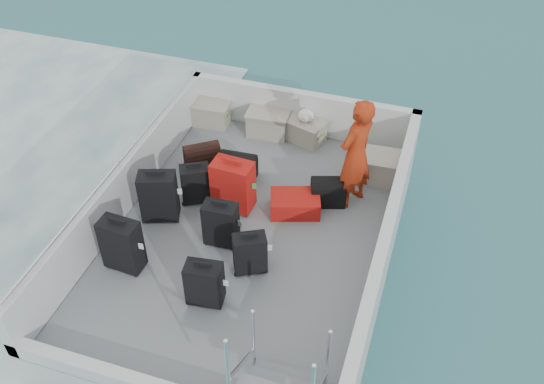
# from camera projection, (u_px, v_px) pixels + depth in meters

# --- Properties ---
(ground) EXTENTS (160.00, 160.00, 0.00)m
(ground) POSITION_uv_depth(u_px,v_px,m) (249.00, 266.00, 8.20)
(ground) COLOR #1B575E
(ground) RESTS_ON ground
(ferry_hull) EXTENTS (3.60, 5.00, 0.60)m
(ferry_hull) POSITION_uv_depth(u_px,v_px,m) (249.00, 251.00, 8.01)
(ferry_hull) COLOR silver
(ferry_hull) RESTS_ON ground
(deck) EXTENTS (3.30, 4.70, 0.02)m
(deck) POSITION_uv_depth(u_px,v_px,m) (248.00, 235.00, 7.80)
(deck) COLOR gray
(deck) RESTS_ON ferry_hull
(deck_fittings) EXTENTS (3.60, 5.00, 0.90)m
(deck_fittings) POSITION_uv_depth(u_px,v_px,m) (265.00, 236.00, 7.24)
(deck_fittings) COLOR silver
(deck_fittings) RESTS_ON deck
(suitcase_0) EXTENTS (0.48, 0.29, 0.72)m
(suitcase_0) POSITION_uv_depth(u_px,v_px,m) (122.00, 245.00, 7.15)
(suitcase_0) COLOR black
(suitcase_0) RESTS_ON deck
(suitcase_1) EXTENTS (0.54, 0.41, 0.71)m
(suitcase_1) POSITION_uv_depth(u_px,v_px,m) (159.00, 197.00, 7.81)
(suitcase_1) COLOR black
(suitcase_1) RESTS_ON deck
(suitcase_2) EXTENTS (0.45, 0.39, 0.57)m
(suitcase_2) POSITION_uv_depth(u_px,v_px,m) (196.00, 184.00, 8.11)
(suitcase_2) COLOR black
(suitcase_2) RESTS_ON deck
(suitcase_4) EXTENTS (0.43, 0.27, 0.62)m
(suitcase_4) POSITION_uv_depth(u_px,v_px,m) (221.00, 224.00, 7.49)
(suitcase_4) COLOR black
(suitcase_4) RESTS_ON deck
(suitcase_5) EXTENTS (0.55, 0.35, 0.73)m
(suitcase_5) POSITION_uv_depth(u_px,v_px,m) (233.00, 186.00, 7.96)
(suitcase_5) COLOR #B71B0E
(suitcase_5) RESTS_ON deck
(suitcase_6) EXTENTS (0.44, 0.30, 0.58)m
(suitcase_6) POSITION_uv_depth(u_px,v_px,m) (205.00, 284.00, 6.79)
(suitcase_6) COLOR black
(suitcase_6) RESTS_ON deck
(suitcase_7) EXTENTS (0.45, 0.38, 0.55)m
(suitcase_7) POSITION_uv_depth(u_px,v_px,m) (250.00, 254.00, 7.15)
(suitcase_7) COLOR black
(suitcase_7) RESTS_ON deck
(suitcase_8) EXTENTS (0.76, 0.61, 0.26)m
(suitcase_8) POSITION_uv_depth(u_px,v_px,m) (295.00, 204.00, 8.04)
(suitcase_8) COLOR #B71B0E
(suitcase_8) RESTS_ON deck
(duffel_0) EXTENTS (0.59, 0.54, 0.32)m
(duffel_0) POSITION_uv_depth(u_px,v_px,m) (203.00, 159.00, 8.72)
(duffel_0) COLOR black
(duffel_0) RESTS_ON deck
(duffel_1) EXTENTS (0.52, 0.32, 0.32)m
(duffel_1) POSITION_uv_depth(u_px,v_px,m) (238.00, 168.00, 8.56)
(duffel_1) COLOR black
(duffel_1) RESTS_ON deck
(duffel_2) EXTENTS (0.53, 0.43, 0.32)m
(duffel_2) POSITION_uv_depth(u_px,v_px,m) (328.00, 193.00, 8.16)
(duffel_2) COLOR black
(duffel_2) RESTS_ON deck
(crate_0) EXTENTS (0.60, 0.43, 0.35)m
(crate_0) POSITION_uv_depth(u_px,v_px,m) (211.00, 113.00, 9.59)
(crate_0) COLOR #A7A692
(crate_0) RESTS_ON deck
(crate_1) EXTENTS (0.64, 0.46, 0.37)m
(crate_1) POSITION_uv_depth(u_px,v_px,m) (268.00, 123.00, 9.36)
(crate_1) COLOR #A7A692
(crate_1) RESTS_ON deck
(crate_2) EXTENTS (0.65, 0.54, 0.34)m
(crate_2) POSITION_uv_depth(u_px,v_px,m) (305.00, 131.00, 9.23)
(crate_2) COLOR #A7A692
(crate_2) RESTS_ON deck
(crate_3) EXTENTS (0.64, 0.46, 0.37)m
(crate_3) POSITION_uv_depth(u_px,v_px,m) (377.00, 168.00, 8.53)
(crate_3) COLOR #A7A692
(crate_3) RESTS_ON deck
(yellow_bag) EXTENTS (0.28, 0.26, 0.22)m
(yellow_bag) POSITION_uv_depth(u_px,v_px,m) (358.00, 148.00, 9.00)
(yellow_bag) COLOR yellow
(yellow_bag) RESTS_ON deck
(white_bag) EXTENTS (0.24, 0.24, 0.18)m
(white_bag) POSITION_uv_depth(u_px,v_px,m) (306.00, 117.00, 9.06)
(white_bag) COLOR white
(white_bag) RESTS_ON crate_2
(passenger) EXTENTS (0.60, 0.70, 1.59)m
(passenger) POSITION_uv_depth(u_px,v_px,m) (356.00, 154.00, 7.76)
(passenger) COLOR red
(passenger) RESTS_ON deck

